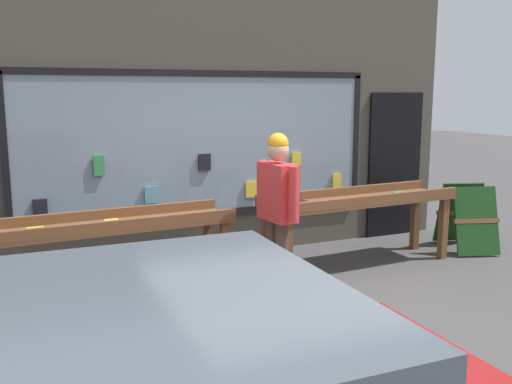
{
  "coord_description": "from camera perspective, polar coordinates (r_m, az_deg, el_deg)",
  "views": [
    {
      "loc": [
        -2.42,
        -4.5,
        2.11
      ],
      "look_at": [
        0.03,
        0.99,
        1.05
      ],
      "focal_mm": 40.0,
      "sensor_mm": 36.0,
      "label": 1
    }
  ],
  "objects": [
    {
      "name": "display_table_left",
      "position": [
        5.93,
        -14.28,
        -3.89
      ],
      "size": [
        2.52,
        0.76,
        0.9
      ],
      "color": "brown",
      "rests_on": "ground_plane"
    },
    {
      "name": "sandwich_board_sign",
      "position": [
        8.21,
        20.34,
        -2.31
      ],
      "size": [
        0.81,
        0.97,
        0.87
      ],
      "rotation": [
        0.0,
        0.0,
        -0.32
      ],
      "color": "#193F19",
      "rests_on": "ground_plane"
    },
    {
      "name": "ground_plane",
      "position": [
        5.53,
        4.02,
        -12.51
      ],
      "size": [
        40.0,
        40.0,
        0.0
      ],
      "primitive_type": "plane",
      "color": "#474444"
    },
    {
      "name": "display_table_right",
      "position": [
        7.03,
        10.23,
        -1.38
      ],
      "size": [
        2.52,
        0.79,
        0.93
      ],
      "color": "brown",
      "rests_on": "ground_plane"
    },
    {
      "name": "shopfront_facade",
      "position": [
        7.32,
        -4.47,
        7.09
      ],
      "size": [
        7.01,
        0.29,
        3.55
      ],
      "color": "#4C473D",
      "rests_on": "ground_plane"
    },
    {
      "name": "person_browsing",
      "position": [
        5.78,
        2.17,
        -1.05
      ],
      "size": [
        0.27,
        0.67,
        1.71
      ],
      "rotation": [
        0.0,
        0.0,
        1.68
      ],
      "color": "#4C382D",
      "rests_on": "ground_plane"
    },
    {
      "name": "small_dog",
      "position": [
        5.68,
        -1.39,
        -8.77
      ],
      "size": [
        0.39,
        0.6,
        0.43
      ],
      "rotation": [
        0.0,
        0.0,
        1.98
      ],
      "color": "#99724C",
      "rests_on": "ground_plane"
    }
  ]
}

